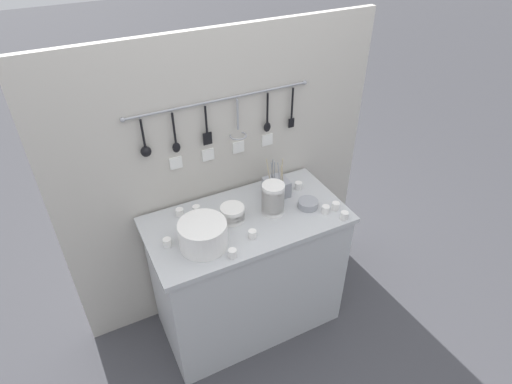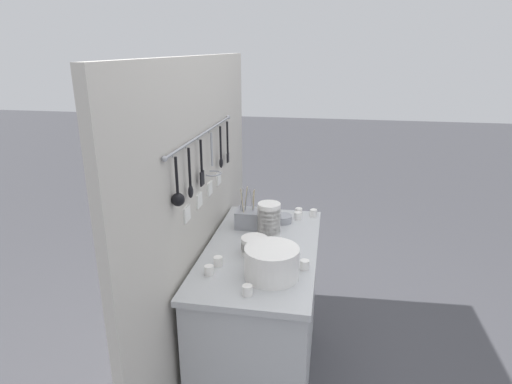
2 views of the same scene
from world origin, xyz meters
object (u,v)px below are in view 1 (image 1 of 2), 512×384
(plate_stack, at_px, (203,235))
(cup_mid_row, at_px, (252,234))
(cup_edge_far, at_px, (336,206))
(cup_beside_plates, at_px, (180,212))
(bowl_stack_wide_centre, at_px, (232,213))
(steel_mixing_bowl, at_px, (308,204))
(cutlery_caddy, at_px, (276,187))
(cup_centre, at_px, (298,186))
(cup_back_left, at_px, (232,253))
(cup_edge_near, at_px, (167,242))
(cup_front_right, at_px, (196,209))
(cup_back_right, at_px, (344,215))
(cup_front_left, at_px, (326,209))

(plate_stack, height_order, cup_mid_row, plate_stack)
(cup_edge_far, xyz_separation_m, cup_beside_plates, (-0.81, 0.35, 0.00))
(bowl_stack_wide_centre, bearing_deg, steel_mixing_bowl, -11.82)
(steel_mixing_bowl, relative_size, cup_beside_plates, 2.60)
(cup_mid_row, bearing_deg, cup_edge_far, -0.03)
(cup_mid_row, distance_m, cup_edge_far, 0.53)
(cutlery_caddy, height_order, cup_centre, cutlery_caddy)
(cup_centre, height_order, cup_beside_plates, same)
(cup_back_left, height_order, cup_edge_near, same)
(steel_mixing_bowl, xyz_separation_m, cup_edge_far, (0.13, -0.09, 0.00))
(cup_centre, bearing_deg, cup_mid_row, -149.08)
(cup_beside_plates, bearing_deg, cup_front_right, -11.07)
(cup_front_right, bearing_deg, plate_stack, -102.58)
(steel_mixing_bowl, xyz_separation_m, cutlery_caddy, (-0.10, 0.19, 0.03))
(plate_stack, bearing_deg, cup_back_left, -55.82)
(bowl_stack_wide_centre, xyz_separation_m, cup_back_left, (-0.12, -0.26, -0.02))
(cup_back_right, distance_m, cup_edge_near, 0.97)
(cup_mid_row, bearing_deg, cup_front_right, 120.06)
(cutlery_caddy, relative_size, cup_mid_row, 5.57)
(cup_beside_plates, xyz_separation_m, cup_edge_near, (-0.14, -0.21, 0.00))
(cutlery_caddy, bearing_deg, plate_stack, -158.39)
(steel_mixing_bowl, bearing_deg, cup_front_right, 157.95)
(cup_beside_plates, relative_size, cup_back_right, 1.00)
(cup_centre, xyz_separation_m, cup_back_right, (0.08, -0.36, 0.00))
(cup_front_left, distance_m, cup_edge_near, 0.89)
(cup_beside_plates, bearing_deg, cutlery_caddy, -6.75)
(cutlery_caddy, distance_m, cup_edge_far, 0.36)
(plate_stack, bearing_deg, cup_mid_row, -13.67)
(cup_front_right, bearing_deg, cutlery_caddy, -5.93)
(bowl_stack_wide_centre, relative_size, cup_edge_near, 3.00)
(cutlery_caddy, distance_m, cup_beside_plates, 0.59)
(cup_back_right, height_order, cup_edge_near, same)
(steel_mixing_bowl, distance_m, cup_back_left, 0.58)
(cup_mid_row, relative_size, cup_edge_far, 1.00)
(cutlery_caddy, distance_m, cup_front_left, 0.32)
(cup_edge_far, bearing_deg, cutlery_caddy, 129.93)
(cup_beside_plates, distance_m, cup_back_right, 0.92)
(cutlery_caddy, relative_size, cup_front_left, 5.57)
(steel_mixing_bowl, bearing_deg, cup_mid_row, -167.52)
(plate_stack, bearing_deg, cup_back_right, -11.20)
(steel_mixing_bowl, height_order, cup_front_left, cup_front_left)
(bowl_stack_wide_centre, xyz_separation_m, cutlery_caddy, (0.33, 0.10, 0.01))
(bowl_stack_wide_centre, xyz_separation_m, cup_centre, (0.48, 0.09, -0.02))
(cup_back_right, bearing_deg, cup_centre, 102.33)
(cup_mid_row, xyz_separation_m, cup_back_right, (0.52, -0.09, 0.00))
(plate_stack, height_order, cup_beside_plates, plate_stack)
(cup_front_right, height_order, cup_edge_far, same)
(cutlery_caddy, relative_size, cup_centre, 5.57)
(cup_front_left, bearing_deg, cup_edge_far, -0.15)
(cup_edge_far, bearing_deg, cup_beside_plates, 156.90)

